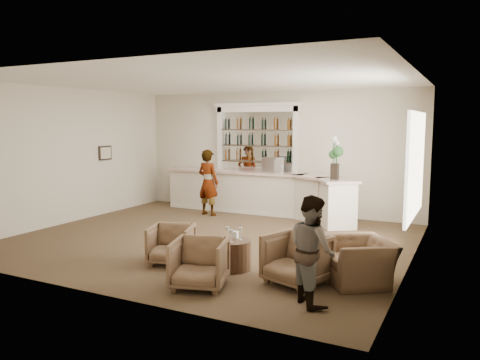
# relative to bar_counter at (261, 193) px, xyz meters

# --- Properties ---
(ground) EXTENTS (8.00, 8.00, 0.00)m
(ground) POSITION_rel_bar_counter_xyz_m (0.16, -3.00, -0.57)
(ground) COLOR brown
(ground) RESTS_ON ground
(room_shell) EXTENTS (8.04, 7.02, 3.32)m
(room_shell) POSITION_rel_bar_counter_xyz_m (0.33, -2.29, 1.77)
(room_shell) COLOR beige
(room_shell) RESTS_ON ground
(bar_counter) EXTENTS (5.72, 1.80, 1.14)m
(bar_counter) POSITION_rel_bar_counter_xyz_m (0.00, 0.00, 0.00)
(bar_counter) COLOR white
(bar_counter) RESTS_ON ground
(back_bar_alcove) EXTENTS (2.64, 0.25, 3.00)m
(back_bar_alcove) POSITION_rel_bar_counter_xyz_m (-0.34, 0.41, 1.46)
(back_bar_alcove) COLOR white
(back_bar_alcove) RESTS_ON ground
(cocktail_table) EXTENTS (0.62, 0.62, 0.50)m
(cocktail_table) POSITION_rel_bar_counter_xyz_m (1.52, -4.60, -0.32)
(cocktail_table) COLOR #4D3221
(cocktail_table) RESTS_ON ground
(sommelier) EXTENTS (0.70, 0.52, 1.76)m
(sommelier) POSITION_rel_bar_counter_xyz_m (-1.23, -0.74, 0.30)
(sommelier) COLOR gray
(sommelier) RESTS_ON ground
(guest) EXTENTS (0.91, 0.92, 1.49)m
(guest) POSITION_rel_bar_counter_xyz_m (3.17, -5.44, 0.17)
(guest) COLOR gray
(guest) RESTS_ON ground
(armchair_left) EXTENTS (0.93, 0.94, 0.68)m
(armchair_left) POSITION_rel_bar_counter_xyz_m (0.40, -4.78, -0.23)
(armchair_left) COLOR brown
(armchair_left) RESTS_ON ground
(armchair_center) EXTENTS (0.99, 1.00, 0.74)m
(armchair_center) POSITION_rel_bar_counter_xyz_m (1.48, -5.60, -0.21)
(armchair_center) COLOR brown
(armchair_center) RESTS_ON ground
(armchair_right) EXTENTS (1.06, 1.07, 0.78)m
(armchair_right) POSITION_rel_bar_counter_xyz_m (2.73, -4.80, -0.19)
(armchair_right) COLOR brown
(armchair_right) RESTS_ON ground
(armchair_far) EXTENTS (1.35, 1.38, 0.68)m
(armchair_far) POSITION_rel_bar_counter_xyz_m (3.56, -4.32, -0.23)
(armchair_far) COLOR brown
(armchair_far) RESTS_ON ground
(espresso_machine) EXTENTS (0.57, 0.52, 0.41)m
(espresso_machine) POSITION_rel_bar_counter_xyz_m (0.28, 0.10, 0.77)
(espresso_machine) COLOR #AAAAAE
(espresso_machine) RESTS_ON bar_counter
(flower_vase) EXTENTS (0.26, 0.26, 0.99)m
(flower_vase) POSITION_rel_bar_counter_xyz_m (2.18, -0.69, 1.13)
(flower_vase) COLOR black
(flower_vase) RESTS_ON bar_counter
(wine_glass_bar_left) EXTENTS (0.07, 0.07, 0.21)m
(wine_glass_bar_left) POSITION_rel_bar_counter_xyz_m (0.18, -0.04, 0.67)
(wine_glass_bar_left) COLOR white
(wine_glass_bar_left) RESTS_ON bar_counter
(wine_glass_bar_right) EXTENTS (0.07, 0.07, 0.21)m
(wine_glass_bar_right) POSITION_rel_bar_counter_xyz_m (0.55, 0.09, 0.67)
(wine_glass_bar_right) COLOR white
(wine_glass_bar_right) RESTS_ON bar_counter
(wine_glass_tbl_a) EXTENTS (0.07, 0.07, 0.21)m
(wine_glass_tbl_a) POSITION_rel_bar_counter_xyz_m (1.40, -4.57, 0.03)
(wine_glass_tbl_a) COLOR white
(wine_glass_tbl_a) RESTS_ON cocktail_table
(wine_glass_tbl_b) EXTENTS (0.07, 0.07, 0.21)m
(wine_glass_tbl_b) POSITION_rel_bar_counter_xyz_m (1.62, -4.52, 0.03)
(wine_glass_tbl_b) COLOR white
(wine_glass_tbl_b) RESTS_ON cocktail_table
(wine_glass_tbl_c) EXTENTS (0.07, 0.07, 0.21)m
(wine_glass_tbl_c) POSITION_rel_bar_counter_xyz_m (1.56, -4.73, 0.03)
(wine_glass_tbl_c) COLOR white
(wine_glass_tbl_c) RESTS_ON cocktail_table
(napkin_holder) EXTENTS (0.08, 0.08, 0.12)m
(napkin_holder) POSITION_rel_bar_counter_xyz_m (1.50, -4.46, -0.01)
(napkin_holder) COLOR white
(napkin_holder) RESTS_ON cocktail_table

